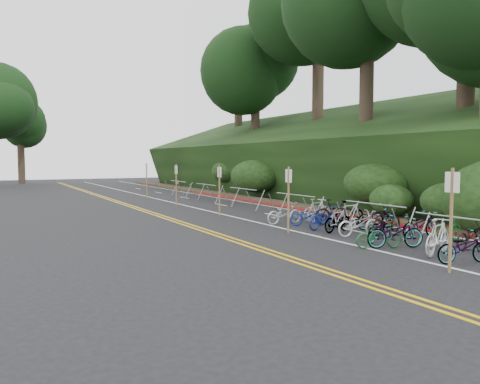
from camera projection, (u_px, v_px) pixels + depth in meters
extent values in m
plane|color=black|center=(371.00, 259.00, 13.07)|extent=(120.00, 120.00, 0.00)
cube|color=gold|center=(174.00, 222.00, 20.84)|extent=(0.12, 80.00, 0.01)
cube|color=gold|center=(180.00, 221.00, 20.98)|extent=(0.12, 80.00, 0.01)
cube|color=silver|center=(236.00, 217.00, 22.33)|extent=(0.12, 80.00, 0.01)
cube|color=silver|center=(307.00, 213.00, 24.31)|extent=(0.12, 80.00, 0.01)
cube|color=silver|center=(357.00, 231.00, 18.05)|extent=(0.10, 1.60, 0.01)
cube|color=silver|center=(273.00, 215.00, 23.32)|extent=(0.10, 1.60, 0.01)
cube|color=silver|center=(221.00, 205.00, 28.59)|extent=(0.10, 1.60, 0.01)
cube|color=silver|center=(185.00, 198.00, 33.86)|extent=(0.10, 1.60, 0.01)
cube|color=silver|center=(158.00, 192.00, 39.14)|extent=(0.10, 1.60, 0.01)
cube|color=silver|center=(138.00, 189.00, 44.41)|extent=(0.10, 1.60, 0.01)
cube|color=maroon|center=(293.00, 208.00, 26.30)|extent=(0.25, 28.00, 0.10)
cube|color=black|center=(302.00, 159.00, 38.58)|extent=(12.32, 44.00, 9.11)
cube|color=#382819|center=(225.00, 195.00, 35.42)|extent=(1.40, 44.00, 0.16)
ellipsoid|color=#284C19|center=(451.00, 202.00, 19.04)|extent=(2.00, 2.80, 1.60)
ellipsoid|color=#284C19|center=(376.00, 183.00, 23.77)|extent=(2.60, 3.64, 2.08)
ellipsoid|color=#284C19|center=(321.00, 172.00, 29.58)|extent=(2.20, 3.08, 1.76)
ellipsoid|color=#284C19|center=(255.00, 176.00, 34.22)|extent=(3.00, 4.20, 2.40)
ellipsoid|color=#284C19|center=(226.00, 172.00, 39.81)|extent=(2.40, 3.36, 1.92)
ellipsoid|color=#284C19|center=(220.00, 163.00, 43.89)|extent=(2.80, 3.92, 2.24)
ellipsoid|color=#284C19|center=(391.00, 200.00, 21.59)|extent=(1.80, 2.52, 1.44)
ellipsoid|color=#284C19|center=(295.00, 162.00, 33.43)|extent=(3.20, 4.48, 2.56)
cylinder|color=#2D2319|center=(466.00, 90.00, 23.58)|extent=(0.87, 0.87, 6.94)
cylinder|color=#2D2319|center=(366.00, 110.00, 28.41)|extent=(0.85, 0.85, 6.51)
ellipsoid|color=black|center=(368.00, 9.00, 27.99)|extent=(9.26, 9.26, 8.79)
cylinder|color=#2D2319|center=(318.00, 107.00, 36.54)|extent=(0.89, 0.89, 7.38)
ellipsoid|color=black|center=(319.00, 17.00, 36.06)|extent=(10.61, 10.61, 10.08)
cylinder|color=#2D2319|center=(255.00, 126.00, 43.17)|extent=(0.82, 0.82, 6.08)
ellipsoid|color=black|center=(255.00, 66.00, 42.79)|extent=(8.10, 8.10, 7.70)
cylinder|color=#2D2319|center=(238.00, 121.00, 51.30)|extent=(0.87, 0.87, 6.94)
ellipsoid|color=black|center=(238.00, 62.00, 50.86)|extent=(9.64, 9.64, 9.16)
cylinder|color=#2D2319|center=(21.00, 161.00, 53.98)|extent=(0.78, 0.78, 5.21)
ellipsoid|color=black|center=(20.00, 120.00, 53.66)|extent=(6.75, 6.75, 6.41)
cylinder|color=gray|center=(457.00, 217.00, 13.80)|extent=(0.05, 3.00, 0.05)
cylinder|color=gray|center=(412.00, 230.00, 14.94)|extent=(0.54, 0.04, 1.05)
cylinder|color=gray|center=(424.00, 228.00, 15.20)|extent=(0.54, 0.04, 1.05)
cylinder|color=gray|center=(374.00, 204.00, 17.05)|extent=(0.05, 3.00, 0.05)
cylinder|color=gray|center=(398.00, 225.00, 15.72)|extent=(0.58, 0.04, 1.13)
cylinder|color=gray|center=(409.00, 224.00, 15.99)|extent=(0.58, 0.04, 1.13)
cylinder|color=gray|center=(342.00, 216.00, 18.18)|extent=(0.58, 0.04, 1.13)
cylinder|color=gray|center=(353.00, 215.00, 18.45)|extent=(0.58, 0.04, 1.13)
cylinder|color=gray|center=(295.00, 195.00, 21.44)|extent=(0.05, 3.00, 0.05)
cylinder|color=gray|center=(308.00, 210.00, 20.12)|extent=(0.58, 0.04, 1.13)
cylinder|color=gray|center=(319.00, 210.00, 20.38)|extent=(0.58, 0.04, 1.13)
cylinder|color=gray|center=(273.00, 205.00, 22.58)|extent=(0.58, 0.04, 1.13)
cylinder|color=gray|center=(283.00, 204.00, 22.84)|extent=(0.58, 0.04, 1.13)
cylinder|color=gray|center=(243.00, 189.00, 25.83)|extent=(0.05, 3.00, 0.05)
cylinder|color=gray|center=(251.00, 201.00, 24.51)|extent=(0.58, 0.04, 1.13)
cylinder|color=gray|center=(260.00, 201.00, 24.77)|extent=(0.58, 0.04, 1.13)
cylinder|color=gray|center=(227.00, 198.00, 26.97)|extent=(0.58, 0.04, 1.13)
cylinder|color=gray|center=(236.00, 197.00, 27.23)|extent=(0.58, 0.04, 1.13)
cylinder|color=gray|center=(206.00, 184.00, 30.22)|extent=(0.05, 3.00, 0.05)
cylinder|color=gray|center=(211.00, 195.00, 28.90)|extent=(0.58, 0.04, 1.13)
cylinder|color=gray|center=(219.00, 195.00, 29.17)|extent=(0.58, 0.04, 1.13)
cylinder|color=gray|center=(194.00, 192.00, 31.36)|extent=(0.58, 0.04, 1.13)
cylinder|color=gray|center=(201.00, 192.00, 31.63)|extent=(0.58, 0.04, 1.13)
cylinder|color=gray|center=(178.00, 181.00, 34.62)|extent=(0.05, 3.00, 0.05)
cylinder|color=gray|center=(182.00, 190.00, 33.29)|extent=(0.58, 0.04, 1.13)
cylinder|color=gray|center=(189.00, 190.00, 33.56)|extent=(0.58, 0.04, 1.13)
cylinder|color=gray|center=(168.00, 188.00, 35.75)|extent=(0.58, 0.04, 1.13)
cylinder|color=gray|center=(175.00, 188.00, 36.02)|extent=(0.58, 0.04, 1.13)
cylinder|color=brown|center=(451.00, 221.00, 11.36)|extent=(0.08, 0.08, 2.57)
cube|color=silver|center=(452.00, 182.00, 11.30)|extent=(0.02, 0.40, 0.50)
cylinder|color=brown|center=(288.00, 200.00, 17.66)|extent=(0.08, 0.08, 2.50)
cube|color=silver|center=(289.00, 176.00, 17.60)|extent=(0.02, 0.40, 0.50)
cylinder|color=brown|center=(219.00, 190.00, 22.93)|extent=(0.08, 0.08, 2.50)
cube|color=silver|center=(219.00, 172.00, 22.87)|extent=(0.02, 0.40, 0.50)
cylinder|color=brown|center=(176.00, 185.00, 28.20)|extent=(0.08, 0.08, 2.50)
cube|color=silver|center=(176.00, 170.00, 28.14)|extent=(0.02, 0.40, 0.50)
cylinder|color=brown|center=(147.00, 181.00, 33.47)|extent=(0.08, 0.08, 2.50)
cube|color=silver|center=(146.00, 168.00, 33.41)|extent=(0.02, 0.40, 0.50)
imported|color=#144C1E|center=(379.00, 236.00, 14.57)|extent=(0.97, 1.60, 0.79)
imported|color=slate|center=(464.00, 247.00, 12.47)|extent=(0.96, 1.72, 0.86)
imported|color=beige|center=(438.00, 237.00, 13.52)|extent=(1.07, 1.86, 1.08)
imported|color=black|center=(471.00, 235.00, 14.46)|extent=(0.81, 1.75, 0.89)
imported|color=slate|center=(395.00, 233.00, 14.60)|extent=(1.24, 1.95, 0.97)
imported|color=#144C1E|center=(447.00, 228.00, 15.65)|extent=(0.53, 1.57, 0.93)
imported|color=slate|center=(379.00, 229.00, 15.80)|extent=(1.13, 1.76, 0.87)
imported|color=slate|center=(420.00, 225.00, 16.53)|extent=(0.64, 1.76, 0.92)
imported|color=beige|center=(359.00, 223.00, 16.86)|extent=(0.80, 1.82, 0.93)
imported|color=black|center=(386.00, 221.00, 17.30)|extent=(1.07, 1.96, 0.97)
imported|color=slate|center=(338.00, 220.00, 17.78)|extent=(0.81, 1.63, 0.94)
imported|color=slate|center=(376.00, 217.00, 18.62)|extent=(0.71, 1.90, 0.99)
imported|color=navy|center=(324.00, 218.00, 18.53)|extent=(0.89, 1.79, 0.90)
imported|color=slate|center=(349.00, 214.00, 19.18)|extent=(0.75, 1.86, 1.09)
imported|color=navy|center=(309.00, 216.00, 19.56)|extent=(1.05, 1.71, 0.85)
imported|color=black|center=(335.00, 211.00, 20.07)|extent=(0.99, 1.86, 1.08)
imported|color=#9E9EA3|center=(284.00, 213.00, 20.12)|extent=(0.72, 1.80, 0.93)
imported|color=beige|center=(316.00, 210.00, 21.02)|extent=(0.80, 1.76, 1.02)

